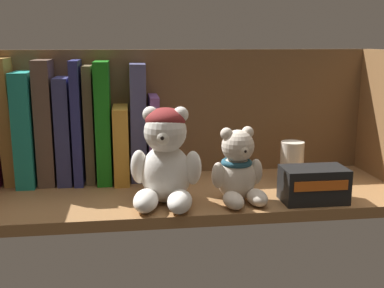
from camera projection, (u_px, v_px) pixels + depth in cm
name	position (u px, v px, depth cm)	size (l,w,h in cm)	color
shelf_board	(188.00, 196.00, 89.14)	(79.08, 26.14, 2.00)	olive
shelf_back_panel	(180.00, 117.00, 99.59)	(81.48, 1.20, 27.84)	brown
book_1	(9.00, 121.00, 92.26)	(2.55, 9.07, 24.39)	#B3833B
book_2	(28.00, 127.00, 92.98)	(3.44, 13.35, 21.89)	teal
book_3	(47.00, 121.00, 93.23)	(3.18, 11.39, 24.09)	brown
book_4	(66.00, 129.00, 94.04)	(2.74, 11.97, 20.76)	navy
book_5	(79.00, 121.00, 94.04)	(1.71, 12.80, 24.00)	navy
book_6	(90.00, 123.00, 94.44)	(1.75, 9.84, 22.96)	brown
book_7	(104.00, 121.00, 94.71)	(2.81, 13.09, 23.77)	#177215
book_8	(121.00, 142.00, 96.08)	(2.92, 14.93, 15.02)	#BC822A
book_9	(138.00, 121.00, 95.65)	(3.03, 9.95, 23.23)	#46486F
book_10	(152.00, 136.00, 96.69)	(1.80, 13.59, 17.02)	#6D4281
teddy_bear_larger	(165.00, 159.00, 80.47)	(12.59, 13.07, 16.83)	white
teddy_bear_smaller	(238.00, 170.00, 82.08)	(9.81, 10.20, 13.15)	beige
pillar_candle	(292.00, 162.00, 94.18)	(4.63, 4.63, 8.08)	silver
small_product_box	(314.00, 184.00, 82.63)	(11.12, 6.66, 6.10)	black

